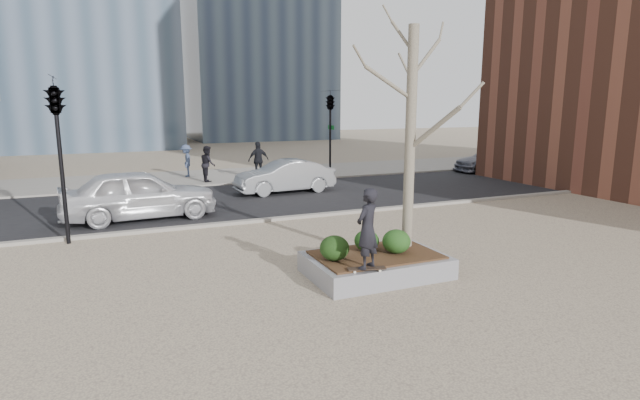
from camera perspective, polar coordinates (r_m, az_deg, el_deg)
name	(u,v)px	position (r m, az deg, el deg)	size (l,w,h in m)	color
ground	(335,281)	(10.98, 1.75, -9.21)	(120.00, 120.00, 0.00)	tan
street	(229,201)	(20.18, -10.33, -0.06)	(60.00, 8.00, 0.02)	black
far_sidewalk	(199,177)	(26.96, -13.71, 2.52)	(60.00, 6.00, 0.02)	gray
planter	(376,265)	(11.34, 6.38, -7.41)	(3.00, 2.00, 0.45)	gray
planter_mulch	(376,255)	(11.26, 6.41, -6.22)	(2.70, 1.70, 0.04)	#382314
sycamore_tree	(411,103)	(11.55, 10.40, 10.80)	(2.80, 2.80, 6.60)	gray
shrub_left	(334,248)	(10.67, 1.67, -5.52)	(0.63, 0.63, 0.54)	black
shrub_middle	(367,241)	(11.40, 5.35, -4.64)	(0.56, 0.56, 0.48)	#153B12
shrub_right	(396,241)	(11.31, 8.72, -4.70)	(0.63, 0.63, 0.54)	#133E15
skateboard	(367,270)	(10.20, 5.35, -7.93)	(0.78, 0.20, 0.07)	black
skateboarder	(367,229)	(9.96, 5.43, -3.28)	(0.60, 0.39, 1.63)	black
police_car	(140,194)	(17.50, -19.91, 0.63)	(1.98, 4.92, 1.68)	silver
car_silver	(285,176)	(21.59, -4.04, 2.71)	(1.49, 4.27, 1.41)	#93969B
car_third	(492,160)	(30.12, 19.04, 4.34)	(1.82, 4.47, 1.30)	slate
pedestrian_a	(208,164)	(25.23, -12.71, 4.06)	(0.86, 0.67, 1.76)	black
pedestrian_b	(186,161)	(27.23, -15.04, 4.36)	(1.09, 0.63, 1.69)	#3C4A6C
pedestrian_c	(259,160)	(26.00, -7.04, 4.57)	(1.10, 0.46, 1.88)	black
traffic_light_near	(61,162)	(15.06, -27.49, 3.85)	(0.60, 2.48, 4.50)	black
traffic_light_far	(330,134)	(26.33, 1.17, 7.54)	(0.60, 2.48, 4.50)	black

